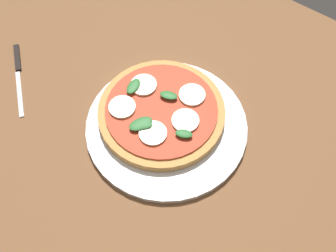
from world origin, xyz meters
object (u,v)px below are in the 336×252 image
Objects in this scene: serving_tray at (168,127)px; pizza at (161,112)px; knife at (17,71)px; dining_table at (152,168)px.

serving_tray is 0.03m from pizza.
serving_tray is 1.27× the size of pizza.
pizza reaches higher than serving_tray.
serving_tray is at bearing 12.52° from knife.
dining_table is 9.57× the size of knife.
serving_tray reaches higher than knife.
pizza is at bearing 155.32° from serving_tray.
serving_tray reaches higher than dining_table.
pizza is (-0.02, 0.06, 0.12)m from dining_table.
knife reaches higher than dining_table.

